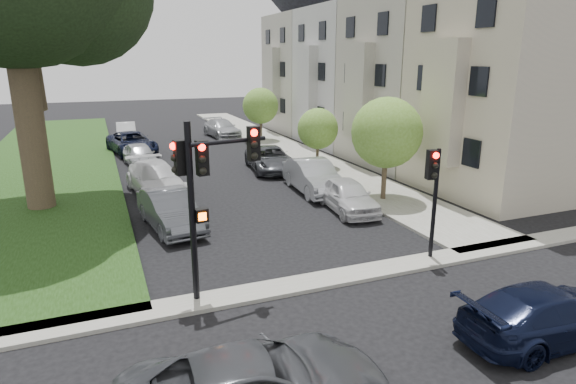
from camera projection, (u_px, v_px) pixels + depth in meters
name	position (u px, v px, depth m)	size (l,w,h in m)	color
ground	(359.00, 314.00, 12.56)	(140.00, 140.00, 0.00)	black
grass_strip	(48.00, 161.00, 30.80)	(8.00, 44.00, 0.12)	black
sidewalk_right	(278.00, 145.00, 36.41)	(3.50, 44.00, 0.12)	gray
sidewalk_cross	(325.00, 280.00, 14.33)	(60.00, 1.00, 0.12)	gray
house_a	(513.00, 47.00, 22.28)	(7.70, 7.55, 15.97)	gray
house_b	(415.00, 49.00, 28.98)	(7.70, 7.55, 15.97)	gray
house_c	(354.00, 51.00, 35.69)	(7.70, 7.55, 15.97)	#A5A09C
house_d	(312.00, 52.00, 42.40)	(7.70, 7.55, 15.97)	#98978E
small_tree_a	(387.00, 133.00, 21.59)	(3.19, 3.19, 4.79)	#3B3126
small_tree_b	(318.00, 129.00, 28.27)	(2.41, 2.41, 3.62)	#3B3126
small_tree_c	(260.00, 106.00, 37.61)	(2.80, 2.80, 4.20)	#3B3126
traffic_signal_main	(205.00, 180.00, 12.42)	(2.42, 0.64, 4.94)	black
traffic_signal_secondary	(433.00, 184.00, 15.18)	(0.49, 0.40, 3.72)	black
car_cross_far	(549.00, 314.00, 11.27)	(1.85, 4.56, 1.32)	black
car_parked_0	(348.00, 195.00, 20.75)	(1.66, 4.13, 1.41)	silver
car_parked_1	(313.00, 176.00, 23.66)	(1.69, 4.86, 1.60)	#999BA0
car_parked_2	(270.00, 159.00, 28.28)	(2.32, 5.04, 1.40)	#3F4247
car_parked_4	(222.00, 128.00, 40.24)	(2.04, 5.01, 1.45)	#999BA0
car_parked_5	(170.00, 210.00, 18.63)	(1.58, 4.53, 1.49)	#3F4247
car_parked_6	(155.00, 179.00, 23.38)	(2.15, 5.29, 1.54)	silver
car_parked_7	(140.00, 155.00, 29.51)	(1.63, 4.06, 1.38)	#999BA0
car_parked_8	(132.00, 143.00, 33.22)	(2.49, 5.41, 1.50)	black
car_parked_9	(126.00, 131.00, 38.89)	(1.46, 4.18, 1.38)	silver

